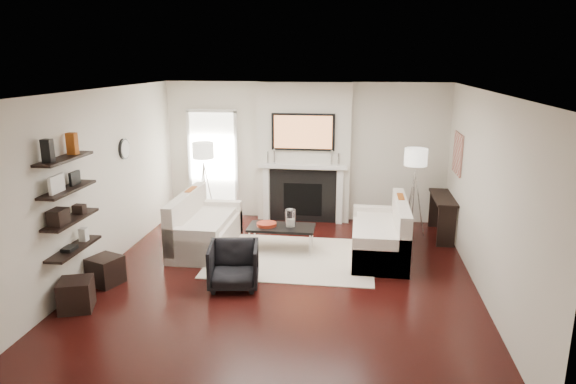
# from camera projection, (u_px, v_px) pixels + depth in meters

# --- Properties ---
(room_envelope) EXTENTS (6.00, 6.00, 6.00)m
(room_envelope) POSITION_uv_depth(u_px,v_px,m) (282.00, 189.00, 7.19)
(room_envelope) COLOR black
(room_envelope) RESTS_ON ground
(chimney_breast) EXTENTS (1.80, 0.25, 2.70)m
(chimney_breast) POSITION_uv_depth(u_px,v_px,m) (304.00, 153.00, 9.95)
(chimney_breast) COLOR silver
(chimney_breast) RESTS_ON floor
(fireplace_surround) EXTENTS (1.30, 0.02, 1.04)m
(fireplace_surround) POSITION_uv_depth(u_px,v_px,m) (303.00, 196.00, 10.02)
(fireplace_surround) COLOR black
(fireplace_surround) RESTS_ON floor
(firebox) EXTENTS (0.75, 0.02, 0.65)m
(firebox) POSITION_uv_depth(u_px,v_px,m) (303.00, 199.00, 10.04)
(firebox) COLOR black
(firebox) RESTS_ON floor
(mantel_pilaster_l) EXTENTS (0.12, 0.08, 1.10)m
(mantel_pilaster_l) POSITION_uv_depth(u_px,v_px,m) (266.00, 194.00, 10.08)
(mantel_pilaster_l) COLOR white
(mantel_pilaster_l) RESTS_ON floor
(mantel_pilaster_r) EXTENTS (0.12, 0.08, 1.10)m
(mantel_pilaster_r) POSITION_uv_depth(u_px,v_px,m) (340.00, 196.00, 9.89)
(mantel_pilaster_r) COLOR white
(mantel_pilaster_r) RESTS_ON floor
(mantel_shelf) EXTENTS (1.70, 0.18, 0.07)m
(mantel_shelf) POSITION_uv_depth(u_px,v_px,m) (303.00, 166.00, 9.83)
(mantel_shelf) COLOR white
(mantel_shelf) RESTS_ON chimney_breast
(tv_body) EXTENTS (1.20, 0.06, 0.70)m
(tv_body) POSITION_uv_depth(u_px,v_px,m) (303.00, 132.00, 9.68)
(tv_body) COLOR black
(tv_body) RESTS_ON chimney_breast
(tv_screen) EXTENTS (1.10, 0.00, 0.62)m
(tv_screen) POSITION_uv_depth(u_px,v_px,m) (303.00, 132.00, 9.65)
(tv_screen) COLOR #BF723F
(tv_screen) RESTS_ON tv_body
(candlestick_l_tall) EXTENTS (0.04, 0.04, 0.30)m
(candlestick_l_tall) POSITION_uv_depth(u_px,v_px,m) (274.00, 156.00, 9.86)
(candlestick_l_tall) COLOR silver
(candlestick_l_tall) RESTS_ON mantel_shelf
(candlestick_l_short) EXTENTS (0.04, 0.04, 0.24)m
(candlestick_l_short) POSITION_uv_depth(u_px,v_px,m) (268.00, 157.00, 9.89)
(candlestick_l_short) COLOR silver
(candlestick_l_short) RESTS_ON mantel_shelf
(candlestick_r_tall) EXTENTS (0.04, 0.04, 0.30)m
(candlestick_r_tall) POSITION_uv_depth(u_px,v_px,m) (332.00, 158.00, 9.72)
(candlestick_r_tall) COLOR silver
(candlestick_r_tall) RESTS_ON mantel_shelf
(candlestick_r_short) EXTENTS (0.04, 0.04, 0.24)m
(candlestick_r_short) POSITION_uv_depth(u_px,v_px,m) (339.00, 159.00, 9.71)
(candlestick_r_short) COLOR silver
(candlestick_r_short) RESTS_ON mantel_shelf
(hallway_panel) EXTENTS (0.90, 0.02, 2.10)m
(hallway_panel) POSITION_uv_depth(u_px,v_px,m) (213.00, 164.00, 10.36)
(hallway_panel) COLOR white
(hallway_panel) RESTS_ON floor
(door_trim_l) EXTENTS (0.06, 0.06, 2.16)m
(door_trim_l) POSITION_uv_depth(u_px,v_px,m) (190.00, 164.00, 10.41)
(door_trim_l) COLOR white
(door_trim_l) RESTS_ON floor
(door_trim_r) EXTENTS (0.06, 0.06, 2.16)m
(door_trim_r) POSITION_uv_depth(u_px,v_px,m) (236.00, 165.00, 10.28)
(door_trim_r) COLOR white
(door_trim_r) RESTS_ON floor
(door_trim_top) EXTENTS (1.02, 0.06, 0.06)m
(door_trim_top) POSITION_uv_depth(u_px,v_px,m) (211.00, 111.00, 10.07)
(door_trim_top) COLOR white
(door_trim_top) RESTS_ON wall_back
(rug) EXTENTS (2.60, 2.00, 0.01)m
(rug) POSITION_uv_depth(u_px,v_px,m) (292.00, 258.00, 8.28)
(rug) COLOR beige
(rug) RESTS_ON floor
(loveseat_left_base) EXTENTS (0.85, 1.80, 0.42)m
(loveseat_left_base) POSITION_uv_depth(u_px,v_px,m) (206.00, 235.00, 8.72)
(loveseat_left_base) COLOR silver
(loveseat_left_base) RESTS_ON floor
(loveseat_left_back) EXTENTS (0.18, 1.80, 0.80)m
(loveseat_left_back) POSITION_uv_depth(u_px,v_px,m) (186.00, 217.00, 8.68)
(loveseat_left_back) COLOR silver
(loveseat_left_back) RESTS_ON floor
(loveseat_left_arm_n) EXTENTS (0.85, 0.18, 0.60)m
(loveseat_left_arm_n) POSITION_uv_depth(u_px,v_px,m) (191.00, 247.00, 7.92)
(loveseat_left_arm_n) COLOR silver
(loveseat_left_arm_n) RESTS_ON floor
(loveseat_left_arm_s) EXTENTS (0.85, 0.18, 0.60)m
(loveseat_left_arm_s) POSITION_uv_depth(u_px,v_px,m) (219.00, 216.00, 9.47)
(loveseat_left_arm_s) COLOR silver
(loveseat_left_arm_s) RESTS_ON floor
(loveseat_left_cushion) EXTENTS (0.63, 1.44, 0.10)m
(loveseat_left_cushion) POSITION_uv_depth(u_px,v_px,m) (209.00, 221.00, 8.64)
(loveseat_left_cushion) COLOR silver
(loveseat_left_cushion) RESTS_ON loveseat_left_base
(pillow_left_orange) EXTENTS (0.10, 0.42, 0.42)m
(pillow_left_orange) POSITION_uv_depth(u_px,v_px,m) (191.00, 200.00, 8.92)
(pillow_left_orange) COLOR #984712
(pillow_left_orange) RESTS_ON loveseat_left_cushion
(pillow_left_charcoal) EXTENTS (0.10, 0.40, 0.40)m
(pillow_left_charcoal) POSITION_uv_depth(u_px,v_px,m) (180.00, 211.00, 8.34)
(pillow_left_charcoal) COLOR black
(pillow_left_charcoal) RESTS_ON loveseat_left_cushion
(loveseat_right_base) EXTENTS (0.85, 1.80, 0.42)m
(loveseat_right_base) POSITION_uv_depth(u_px,v_px,m) (379.00, 243.00, 8.34)
(loveseat_right_base) COLOR silver
(loveseat_right_base) RESTS_ON floor
(loveseat_right_back) EXTENTS (0.18, 1.80, 0.80)m
(loveseat_right_back) POSITION_uv_depth(u_px,v_px,m) (401.00, 226.00, 8.21)
(loveseat_right_back) COLOR silver
(loveseat_right_back) RESTS_ON floor
(loveseat_right_arm_n) EXTENTS (0.85, 0.18, 0.60)m
(loveseat_right_arm_n) POSITION_uv_depth(u_px,v_px,m) (381.00, 257.00, 7.54)
(loveseat_right_arm_n) COLOR silver
(loveseat_right_arm_n) RESTS_ON floor
(loveseat_right_arm_s) EXTENTS (0.85, 0.18, 0.60)m
(loveseat_right_arm_s) POSITION_uv_depth(u_px,v_px,m) (377.00, 223.00, 9.09)
(loveseat_right_arm_s) COLOR silver
(loveseat_right_arm_s) RESTS_ON floor
(loveseat_right_cushion) EXTENTS (0.63, 1.44, 0.10)m
(loveseat_right_cushion) POSITION_uv_depth(u_px,v_px,m) (376.00, 228.00, 8.28)
(loveseat_right_cushion) COLOR silver
(loveseat_right_cushion) RESTS_ON loveseat_right_base
(pillow_right_orange) EXTENTS (0.10, 0.42, 0.42)m
(pillow_right_orange) POSITION_uv_depth(u_px,v_px,m) (400.00, 208.00, 8.45)
(pillow_right_orange) COLOR #984712
(pillow_right_orange) RESTS_ON loveseat_right_cushion
(pillow_right_charcoal) EXTENTS (0.10, 0.40, 0.40)m
(pillow_right_charcoal) POSITION_uv_depth(u_px,v_px,m) (403.00, 220.00, 7.88)
(pillow_right_charcoal) COLOR black
(pillow_right_charcoal) RESTS_ON loveseat_right_cushion
(coffee_table) EXTENTS (1.10, 0.55, 0.04)m
(coffee_table) POSITION_uv_depth(u_px,v_px,m) (281.00, 228.00, 8.52)
(coffee_table) COLOR black
(coffee_table) RESTS_ON floor
(coffee_leg_nw) EXTENTS (0.02, 0.02, 0.38)m
(coffee_leg_nw) POSITION_uv_depth(u_px,v_px,m) (249.00, 243.00, 8.43)
(coffee_leg_nw) COLOR silver
(coffee_leg_nw) RESTS_ON floor
(coffee_leg_ne) EXTENTS (0.02, 0.02, 0.38)m
(coffee_leg_ne) POSITION_uv_depth(u_px,v_px,m) (310.00, 245.00, 8.30)
(coffee_leg_ne) COLOR silver
(coffee_leg_ne) RESTS_ON floor
(coffee_leg_sw) EXTENTS (0.02, 0.02, 0.38)m
(coffee_leg_sw) POSITION_uv_depth(u_px,v_px,m) (255.00, 234.00, 8.85)
(coffee_leg_sw) COLOR silver
(coffee_leg_sw) RESTS_ON floor
(coffee_leg_se) EXTENTS (0.02, 0.02, 0.38)m
(coffee_leg_se) POSITION_uv_depth(u_px,v_px,m) (312.00, 236.00, 8.72)
(coffee_leg_se) COLOR silver
(coffee_leg_se) RESTS_ON floor
(hurricane_glass) EXTENTS (0.18, 0.18, 0.31)m
(hurricane_glass) POSITION_uv_depth(u_px,v_px,m) (290.00, 219.00, 8.46)
(hurricane_glass) COLOR white
(hurricane_glass) RESTS_ON coffee_table
(hurricane_candle) EXTENTS (0.09, 0.09, 0.14)m
(hurricane_candle) POSITION_uv_depth(u_px,v_px,m) (290.00, 222.00, 8.48)
(hurricane_candle) COLOR white
(hurricane_candle) RESTS_ON coffee_table
(copper_bowl) EXTENTS (0.33, 0.33, 0.06)m
(copper_bowl) POSITION_uv_depth(u_px,v_px,m) (267.00, 224.00, 8.54)
(copper_bowl) COLOR red
(copper_bowl) RESTS_ON coffee_table
(armchair) EXTENTS (0.77, 0.73, 0.70)m
(armchair) POSITION_uv_depth(u_px,v_px,m) (234.00, 263.00, 7.16)
(armchair) COLOR black
(armchair) RESTS_ON floor
(lamp_left_post) EXTENTS (0.02, 0.02, 1.20)m
(lamp_left_post) POSITION_uv_depth(u_px,v_px,m) (205.00, 194.00, 9.85)
(lamp_left_post) COLOR silver
(lamp_left_post) RESTS_ON floor
(lamp_left_shade) EXTENTS (0.40, 0.40, 0.30)m
(lamp_left_shade) POSITION_uv_depth(u_px,v_px,m) (203.00, 150.00, 9.64)
(lamp_left_shade) COLOR white
(lamp_left_shade) RESTS_ON lamp_left_post
(lamp_left_leg_a) EXTENTS (0.25, 0.02, 1.23)m
(lamp_left_leg_a) POSITION_uv_depth(u_px,v_px,m) (210.00, 194.00, 9.84)
(lamp_left_leg_a) COLOR silver
(lamp_left_leg_a) RESTS_ON floor
(lamp_left_leg_b) EXTENTS (0.14, 0.22, 1.23)m
(lamp_left_leg_b) POSITION_uv_depth(u_px,v_px,m) (204.00, 193.00, 9.95)
(lamp_left_leg_b) COLOR silver
(lamp_left_leg_b) RESTS_ON floor
(lamp_left_leg_c) EXTENTS (0.14, 0.22, 1.23)m
(lamp_left_leg_c) POSITION_uv_depth(u_px,v_px,m) (201.00, 195.00, 9.77)
(lamp_left_leg_c) COLOR silver
(lamp_left_leg_c) RESTS_ON floor
(lamp_right_post) EXTENTS (0.02, 0.02, 1.20)m
(lamp_right_post) POSITION_uv_depth(u_px,v_px,m) (413.00, 204.00, 9.20)
(lamp_right_post) COLOR silver
(lamp_right_post) RESTS_ON floor
(lamp_right_shade) EXTENTS (0.40, 0.40, 0.30)m
(lamp_right_shade) POSITION_uv_depth(u_px,v_px,m) (416.00, 157.00, 8.99)
(lamp_right_shade) COLOR white
(lamp_right_shade) RESTS_ON lamp_right_post
(lamp_right_leg_a) EXTENTS (0.25, 0.02, 1.23)m
(lamp_right_leg_a) POSITION_uv_depth(u_px,v_px,m) (419.00, 204.00, 9.19)
(lamp_right_leg_a) COLOR silver
(lamp_right_leg_a) RESTS_ON floor
(lamp_right_leg_b) EXTENTS (0.14, 0.22, 1.23)m
(lamp_right_leg_b) POSITION_uv_depth(u_px,v_px,m) (409.00, 202.00, 9.30)
(lamp_right_leg_b) COLOR silver
(lamp_right_leg_b) RESTS_ON floor
(lamp_right_leg_c) EXTENTS (0.14, 0.22, 1.23)m
(lamp_right_leg_c) POSITION_uv_depth(u_px,v_px,m) (410.00, 205.00, 9.12)
(lamp_right_leg_c) COLOR silver
(lamp_right_leg_c) RESTS_ON floor
(console_top) EXTENTS (0.35, 1.20, 0.04)m
(console_top) POSITION_uv_depth(u_px,v_px,m) (443.00, 197.00, 9.12)
(console_top) COLOR black
(console_top) RESTS_ON floor
(console_leg_n) EXTENTS (0.30, 0.04, 0.71)m
(console_leg_n) POSITION_uv_depth(u_px,v_px,m) (447.00, 227.00, 8.68)
(console_leg_n) COLOR black
(console_leg_n) RESTS_ON floor
(console_leg_s) EXTENTS (0.30, 0.04, 0.71)m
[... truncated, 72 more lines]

